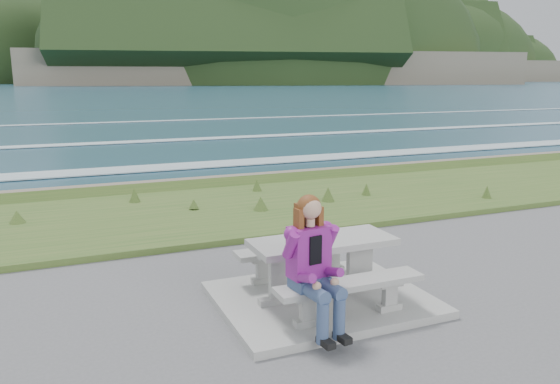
{
  "coord_description": "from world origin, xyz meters",
  "views": [
    {
      "loc": [
        -3.0,
        -5.79,
        2.83
      ],
      "look_at": [
        -0.07,
        1.2,
        1.22
      ],
      "focal_mm": 35.0,
      "sensor_mm": 36.0,
      "label": 1
    }
  ],
  "objects_px": {
    "bench_landward": "(350,289)",
    "seated_woman": "(317,283)",
    "picnic_table": "(322,252)",
    "bench_seaward": "(299,253)"
  },
  "relations": [
    {
      "from": "bench_landward",
      "to": "seated_woman",
      "type": "bearing_deg",
      "value": -164.24
    },
    {
      "from": "picnic_table",
      "to": "bench_landward",
      "type": "bearing_deg",
      "value": -90.0
    },
    {
      "from": "picnic_table",
      "to": "bench_landward",
      "type": "distance_m",
      "value": 0.74
    },
    {
      "from": "picnic_table",
      "to": "seated_woman",
      "type": "distance_m",
      "value": 0.98
    },
    {
      "from": "bench_landward",
      "to": "bench_seaward",
      "type": "height_order",
      "value": "same"
    },
    {
      "from": "picnic_table",
      "to": "seated_woman",
      "type": "xyz_separation_m",
      "value": [
        -0.5,
        -0.84,
        -0.03
      ]
    },
    {
      "from": "bench_landward",
      "to": "seated_woman",
      "type": "xyz_separation_m",
      "value": [
        -0.5,
        -0.14,
        0.2
      ]
    },
    {
      "from": "bench_seaward",
      "to": "seated_woman",
      "type": "distance_m",
      "value": 1.63
    },
    {
      "from": "picnic_table",
      "to": "bench_seaward",
      "type": "xyz_separation_m",
      "value": [
        0.0,
        0.7,
        -0.23
      ]
    },
    {
      "from": "bench_seaward",
      "to": "picnic_table",
      "type": "bearing_deg",
      "value": -90.0
    }
  ]
}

